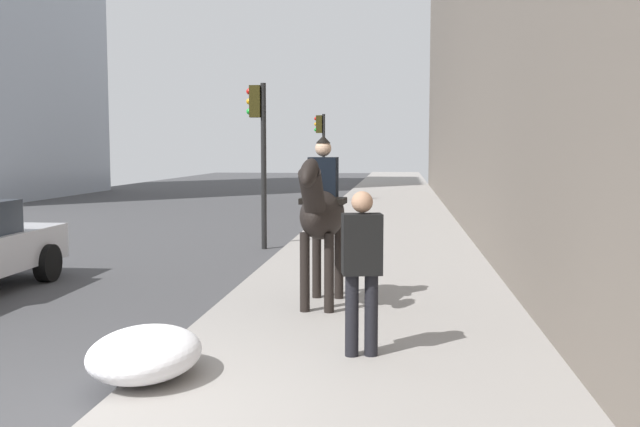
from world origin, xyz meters
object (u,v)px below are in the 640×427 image
Objects in this scene: pedestrian_greeting at (362,262)px; traffic_light_near_curb at (259,138)px; mounted_horse_near at (322,212)px; traffic_light_far_curb at (321,144)px.

pedestrian_greeting is 9.06m from traffic_light_near_curb.
pedestrian_greeting is at bearing 19.40° from mounted_horse_near.
traffic_light_near_curb is (8.53, 2.72, 1.38)m from pedestrian_greeting.
traffic_light_near_curb reaches higher than mounted_horse_near.
traffic_light_far_curb is (13.00, 0.04, -0.05)m from traffic_light_near_curb.
traffic_light_far_curb is at bearing 0.18° from traffic_light_near_curb.
mounted_horse_near is 1.35× the size of pedestrian_greeting.
traffic_light_near_curb is at bearing -158.32° from mounted_horse_near.
traffic_light_near_curb is at bearing 7.42° from pedestrian_greeting.
pedestrian_greeting is at bearing -172.69° from traffic_light_far_curb.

